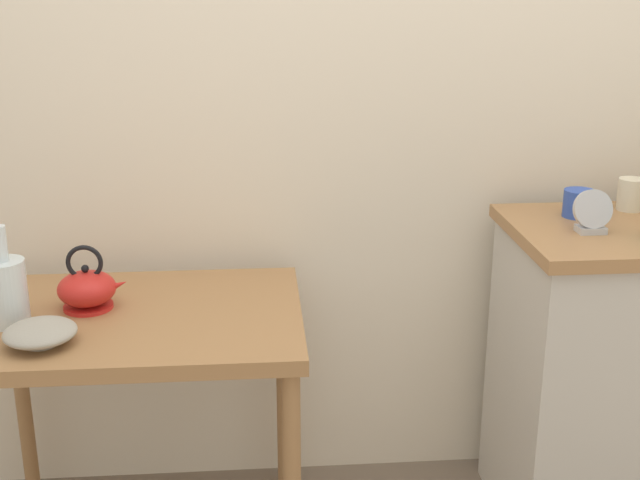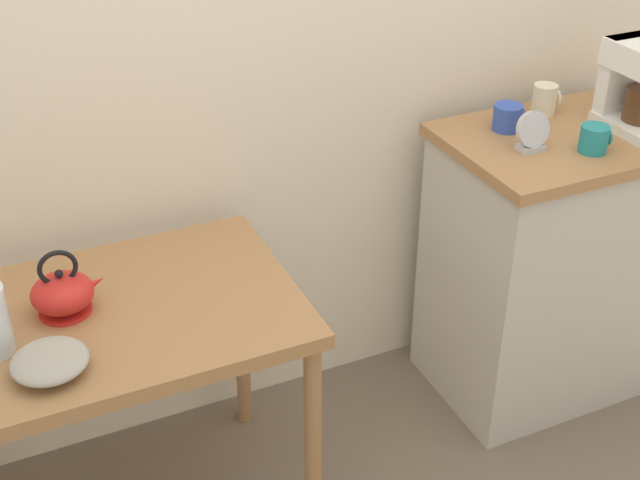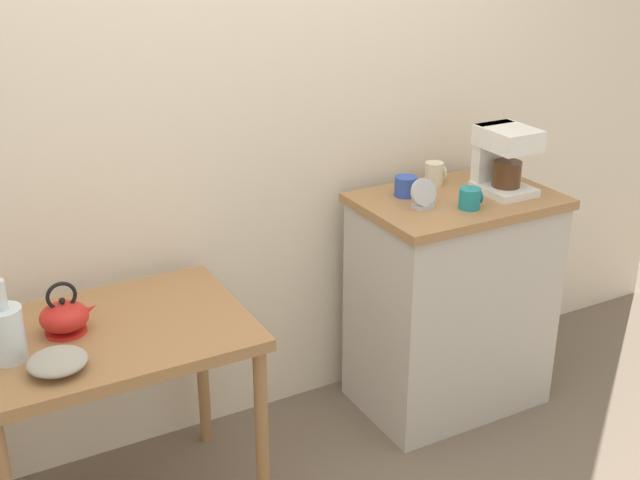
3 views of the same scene
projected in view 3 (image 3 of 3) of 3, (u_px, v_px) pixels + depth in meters
The scene contains 12 objects.
ground_plane at pixel (286, 463), 3.09m from camera, with size 8.00×8.00×0.00m, color #6B5B4C.
back_wall at pixel (250, 70), 2.95m from camera, with size 4.40×0.10×2.80m, color beige.
wooden_table at pixel (112, 355), 2.59m from camera, with size 0.86×0.62×0.73m.
kitchen_counter at pixel (451, 302), 3.32m from camera, with size 0.76×0.52×0.91m.
bowl_stoneware at pixel (57, 362), 2.31m from camera, with size 0.17×0.17×0.05m.
teakettle at pixel (65, 316), 2.51m from camera, with size 0.18×0.15×0.17m.
glass_carafe_vase at pixel (6, 332), 2.35m from camera, with size 0.11×0.11×0.25m.
coffee_maker at pixel (503, 156), 3.15m from camera, with size 0.18×0.22×0.26m.
mug_blue at pixel (406, 186), 3.14m from camera, with size 0.09×0.09×0.08m.
mug_dark_teal at pixel (470, 198), 3.02m from camera, with size 0.09×0.08×0.08m.
mug_small_cream at pixel (435, 174), 3.27m from camera, with size 0.08×0.07×0.09m.
table_clock at pixel (423, 195), 3.01m from camera, with size 0.10×0.05×0.12m.
Camera 3 is at (-1.09, -2.28, 1.98)m, focal length 45.90 mm.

